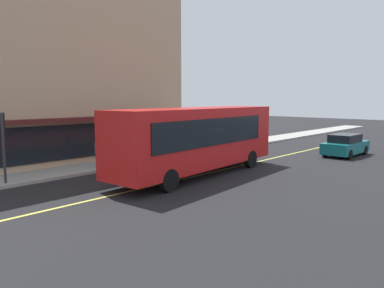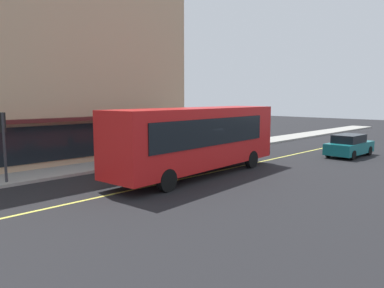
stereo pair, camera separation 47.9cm
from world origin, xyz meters
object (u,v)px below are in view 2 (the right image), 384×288
object	(u,v)px
bus	(198,137)
car_teal	(349,146)
traffic_light	(2,130)
pedestrian_by_curb	(99,149)

from	to	relation	value
bus	car_teal	distance (m)	12.29
bus	car_teal	xyz separation A→B (m)	(11.79, -3.23, -1.24)
traffic_light	car_teal	distance (m)	21.35
car_teal	pedestrian_by_curb	distance (m)	16.78
bus	traffic_light	size ratio (longest dim) A/B	3.53
traffic_light	pedestrian_by_curb	world-z (taller)	traffic_light
car_teal	pedestrian_by_curb	world-z (taller)	pedestrian_by_curb
bus	pedestrian_by_curb	distance (m)	5.92
bus	pedestrian_by_curb	world-z (taller)	bus
traffic_light	pedestrian_by_curb	size ratio (longest dim) A/B	1.98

